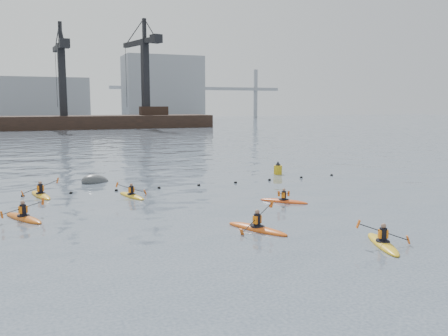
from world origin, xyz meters
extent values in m
plane|color=#394454|center=(0.00, 0.00, 0.00)|extent=(400.00, 400.00, 0.00)
sphere|color=black|center=(-8.00, 22.72, 0.03)|extent=(0.24, 0.24, 0.24)
sphere|color=black|center=(-5.00, 22.58, 0.03)|extent=(0.24, 0.24, 0.24)
sphere|color=black|center=(-2.00, 22.41, 0.03)|extent=(0.24, 0.24, 0.24)
sphere|color=black|center=(1.00, 22.28, 0.03)|extent=(0.24, 0.24, 0.24)
sphere|color=black|center=(4.00, 22.25, 0.03)|extent=(0.24, 0.24, 0.24)
sphere|color=black|center=(7.00, 22.34, 0.03)|extent=(0.24, 0.24, 0.24)
sphere|color=black|center=(10.00, 22.50, 0.03)|extent=(0.24, 0.24, 0.24)
sphere|color=black|center=(13.00, 22.66, 0.03)|extent=(0.24, 0.24, 0.24)
sphere|color=black|center=(16.00, 22.75, 0.03)|extent=(0.24, 0.24, 0.24)
cube|color=black|center=(0.00, 110.00, 0.85)|extent=(72.00, 12.00, 4.50)
cube|color=black|center=(22.00, 110.00, 4.20)|extent=(7.00, 3.00, 2.20)
cube|color=black|center=(0.00, 110.00, 11.60)|extent=(1.73, 1.73, 17.00)
cube|color=black|center=(-0.20, 112.24, 19.50)|extent=(2.50, 15.05, 1.20)
cube|color=black|center=(0.46, 104.77, 19.50)|extent=(2.42, 2.78, 2.00)
cube|color=black|center=(0.00, 110.00, 22.60)|extent=(0.87, 0.87, 5.00)
cube|color=black|center=(20.00, 110.00, 12.60)|extent=(1.96, 1.96, 19.00)
cube|color=black|center=(19.34, 112.46, 21.50)|extent=(5.56, 16.73, 1.20)
cube|color=black|center=(21.54, 104.25, 21.50)|extent=(2.80, 3.08, 2.00)
cube|color=black|center=(20.00, 110.00, 24.60)|extent=(0.98, 0.98, 5.00)
cube|color=gray|center=(-5.00, 150.00, 7.00)|extent=(30.00, 14.00, 14.00)
cube|color=gray|center=(35.00, 150.00, 11.00)|extent=(26.00, 14.00, 22.00)
cube|color=gray|center=(55.00, 170.00, 12.00)|extent=(70.00, 2.00, 1.20)
cylinder|color=gray|center=(30.00, 170.00, 10.00)|extent=(1.60, 1.60, 20.00)
cylinder|color=gray|center=(80.00, 170.00, 10.00)|extent=(1.60, 1.60, 20.00)
ellipsoid|color=#DA5414|center=(2.58, 9.51, 0.04)|extent=(2.18, 3.52, 0.36)
cylinder|color=black|center=(2.58, 9.51, 0.19)|extent=(0.89, 0.89, 0.07)
cylinder|color=black|center=(2.58, 9.51, 0.50)|extent=(0.33, 0.33, 0.58)
cube|color=orange|center=(2.58, 9.51, 0.52)|extent=(0.47, 0.39, 0.38)
sphere|color=#8C6651|center=(2.58, 9.51, 0.89)|extent=(0.23, 0.23, 0.23)
cylinder|color=black|center=(2.58, 9.51, 0.61)|extent=(2.03, 1.00, 1.09)
cube|color=#D85914|center=(1.55, 9.02, 0.13)|extent=(0.26, 0.23, 0.37)
cube|color=#D85914|center=(3.60, 10.00, 1.10)|extent=(0.26, 0.23, 0.37)
ellipsoid|color=gold|center=(6.49, 5.27, 0.04)|extent=(1.86, 3.43, 0.34)
cylinder|color=black|center=(6.49, 5.27, 0.18)|extent=(0.83, 0.83, 0.06)
cylinder|color=black|center=(6.49, 5.27, 0.48)|extent=(0.32, 0.32, 0.55)
cube|color=orange|center=(6.49, 5.27, 0.50)|extent=(0.44, 0.36, 0.36)
sphere|color=#8C6651|center=(6.49, 5.27, 0.85)|extent=(0.22, 0.22, 0.22)
cylinder|color=black|center=(6.49, 5.27, 0.59)|extent=(2.10, 0.84, 0.79)
cube|color=#D85914|center=(5.48, 5.66, 0.94)|extent=(0.21, 0.20, 0.36)
cube|color=#D85914|center=(7.51, 4.88, 0.24)|extent=(0.21, 0.20, 0.36)
ellipsoid|color=#C25712|center=(-7.87, 16.07, 0.04)|extent=(2.27, 3.45, 0.35)
cylinder|color=black|center=(-7.87, 16.07, 0.19)|extent=(0.89, 0.89, 0.07)
cylinder|color=black|center=(-7.87, 16.07, 0.50)|extent=(0.33, 0.33, 0.57)
cube|color=orange|center=(-7.87, 16.07, 0.52)|extent=(0.46, 0.40, 0.38)
sphere|color=#8C6651|center=(-7.87, 16.07, 0.88)|extent=(0.23, 0.23, 0.23)
cylinder|color=black|center=(-7.87, 16.07, 0.61)|extent=(2.15, 1.16, 0.39)
cube|color=#D85914|center=(-8.86, 15.54, 0.44)|extent=(0.17, 0.19, 0.38)
cube|color=#D85914|center=(-6.87, 16.59, 0.77)|extent=(0.17, 0.19, 0.38)
ellipsoid|color=gold|center=(-1.41, 19.99, 0.04)|extent=(1.47, 3.19, 0.31)
cylinder|color=black|center=(-1.41, 19.99, 0.17)|extent=(0.73, 0.73, 0.06)
cylinder|color=black|center=(-1.41, 19.99, 0.44)|extent=(0.29, 0.29, 0.51)
cube|color=orange|center=(-1.41, 19.99, 0.46)|extent=(0.40, 0.31, 0.33)
sphere|color=#8C6651|center=(-1.41, 19.99, 0.79)|extent=(0.21, 0.21, 0.21)
cylinder|color=black|center=(-1.41, 19.99, 0.54)|extent=(1.96, 0.59, 0.81)
cube|color=#D85914|center=(-2.38, 19.72, 0.90)|extent=(0.20, 0.18, 0.33)
cube|color=#D85914|center=(-0.45, 20.27, 0.18)|extent=(0.20, 0.18, 0.33)
ellipsoid|color=#D84714|center=(6.95, 14.75, 0.04)|extent=(2.55, 2.67, 0.31)
cylinder|color=black|center=(6.95, 14.75, 0.16)|extent=(0.82, 0.82, 0.06)
cylinder|color=black|center=(6.95, 14.75, 0.43)|extent=(0.29, 0.29, 0.50)
cube|color=orange|center=(6.95, 14.75, 0.45)|extent=(0.40, 0.39, 0.33)
sphere|color=#8C6651|center=(6.95, 14.75, 0.77)|extent=(0.20, 0.20, 0.20)
cylinder|color=black|center=(6.95, 14.75, 0.53)|extent=(1.55, 1.45, 0.40)
cube|color=#D85914|center=(7.67, 15.42, 0.36)|extent=(0.17, 0.17, 0.33)
cube|color=#D85914|center=(6.24, 14.08, 0.70)|extent=(0.17, 0.17, 0.33)
ellipsoid|color=gold|center=(-6.91, 22.43, 0.04)|extent=(1.57, 3.62, 0.36)
cylinder|color=black|center=(-6.91, 22.43, 0.19)|extent=(0.81, 0.81, 0.07)
cylinder|color=black|center=(-6.91, 22.43, 0.50)|extent=(0.33, 0.33, 0.58)
cube|color=orange|center=(-6.91, 22.43, 0.52)|extent=(0.45, 0.34, 0.38)
sphere|color=#8C6651|center=(-6.91, 22.43, 0.89)|extent=(0.23, 0.23, 0.23)
cylinder|color=black|center=(-6.91, 22.43, 0.61)|extent=(2.29, 0.62, 0.73)
cube|color=#D85914|center=(-8.01, 22.15, 0.29)|extent=(0.19, 0.19, 0.38)
cube|color=#D85914|center=(-5.81, 22.71, 0.93)|extent=(0.19, 0.19, 0.38)
ellipsoid|color=#3F4244|center=(-2.88, 26.77, 0.00)|extent=(2.94, 2.46, 1.66)
cylinder|color=#B9A212|center=(12.21, 25.21, 0.30)|extent=(0.71, 0.71, 0.91)
cone|color=black|center=(12.21, 25.21, 0.96)|extent=(0.44, 0.44, 0.35)
camera|label=1|loc=(-7.20, -10.42, 6.03)|focal=38.00mm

